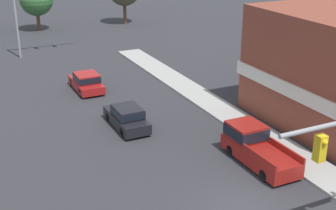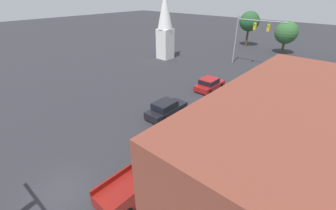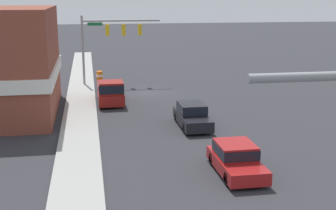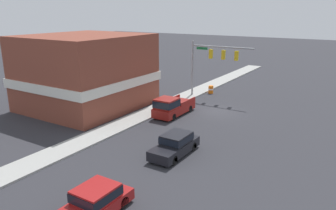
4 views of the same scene
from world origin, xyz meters
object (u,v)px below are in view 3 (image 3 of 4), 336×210
(car_second_ahead, at_px, (236,158))
(construction_barrel, at_px, (100,76))
(pickup_truck_parked, at_px, (111,92))
(car_lead, at_px, (192,115))

(car_second_ahead, xyz_separation_m, construction_barrel, (5.87, -26.51, -0.28))
(car_second_ahead, relative_size, pickup_truck_parked, 0.82)
(car_second_ahead, height_order, construction_barrel, car_second_ahead)
(car_lead, relative_size, pickup_truck_parked, 0.85)
(car_lead, bearing_deg, construction_barrel, -72.83)
(car_second_ahead, distance_m, pickup_truck_parked, 16.89)
(construction_barrel, bearing_deg, pickup_truck_parked, 93.23)
(car_lead, distance_m, construction_barrel, 18.88)
(car_second_ahead, bearing_deg, pickup_truck_parked, -71.79)
(car_lead, relative_size, car_second_ahead, 1.04)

